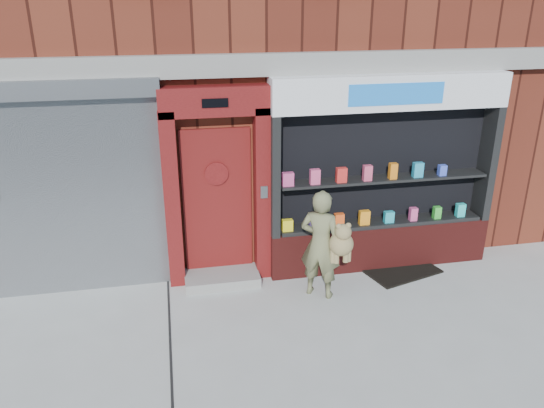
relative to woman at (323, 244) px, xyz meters
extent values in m
plane|color=#9E9E99|center=(-0.62, -1.09, -0.81)|extent=(80.00, 80.00, 0.00)
cube|color=gray|center=(-0.62, 0.83, 2.34)|extent=(12.00, 0.16, 0.30)
cube|color=gray|center=(-3.62, 0.85, 0.59)|extent=(3.00, 0.10, 2.80)
cube|color=slate|center=(-3.62, 0.79, 2.11)|extent=(3.10, 0.30, 0.24)
cube|color=#500D0E|center=(-2.02, 0.77, 0.49)|extent=(0.22, 0.28, 2.60)
cube|color=#500D0E|center=(-0.72, 0.77, 0.49)|extent=(0.22, 0.28, 2.60)
cube|color=#500D0E|center=(-1.37, 0.77, 1.89)|extent=(1.50, 0.28, 0.40)
cube|color=black|center=(-1.37, 0.62, 1.89)|extent=(0.35, 0.01, 0.12)
cube|color=#5C1211|center=(-1.37, 0.88, 0.39)|extent=(1.00, 0.06, 2.20)
cylinder|color=black|center=(-1.37, 0.84, 0.84)|extent=(0.28, 0.02, 0.28)
cylinder|color=#500D0E|center=(-1.37, 0.83, 0.84)|extent=(0.34, 0.02, 0.34)
cube|color=gray|center=(-1.37, 0.61, -0.73)|extent=(1.10, 0.55, 0.15)
cube|color=slate|center=(-0.72, 0.62, 0.59)|extent=(0.10, 0.02, 0.18)
cube|color=#581714|center=(1.13, 0.71, -0.46)|extent=(3.50, 0.40, 0.70)
cube|color=black|center=(-0.56, 0.71, 0.79)|extent=(0.12, 0.40, 1.80)
cube|color=black|center=(2.82, 0.71, 0.79)|extent=(0.12, 0.40, 1.80)
cube|color=black|center=(1.13, 0.90, 0.79)|extent=(3.30, 0.03, 1.80)
cube|color=black|center=(1.13, 0.71, -0.08)|extent=(3.20, 0.36, 0.06)
cube|color=black|center=(1.13, 0.71, 0.64)|extent=(3.20, 0.36, 0.04)
cube|color=white|center=(1.13, 0.71, 1.94)|extent=(3.50, 0.40, 0.50)
cube|color=blue|center=(1.13, 0.51, 1.94)|extent=(1.40, 0.01, 0.30)
cube|color=yellow|center=(-0.37, 0.63, 0.04)|extent=(0.16, 0.09, 0.18)
cube|color=#BB7EE3|center=(0.03, 0.63, 0.04)|extent=(0.14, 0.09, 0.16)
cube|color=#FC541A|center=(0.43, 0.63, 0.06)|extent=(0.14, 0.09, 0.21)
cube|color=orange|center=(0.83, 0.63, 0.06)|extent=(0.16, 0.09, 0.22)
cube|color=#23A1B3|center=(1.23, 0.63, 0.04)|extent=(0.15, 0.09, 0.18)
cube|color=#DA4884|center=(1.63, 0.63, 0.06)|extent=(0.11, 0.09, 0.21)
cube|color=green|center=(2.03, 0.63, 0.05)|extent=(0.11, 0.09, 0.19)
cube|color=#27C3C3|center=(2.43, 0.63, 0.06)|extent=(0.13, 0.09, 0.21)
cube|color=#CF4582|center=(-0.37, 0.63, 0.76)|extent=(0.16, 0.09, 0.20)
cube|color=#DF4A7B|center=(0.03, 0.63, 0.77)|extent=(0.14, 0.09, 0.22)
cube|color=red|center=(0.43, 0.63, 0.77)|extent=(0.15, 0.09, 0.22)
cube|color=#D24668|center=(0.83, 0.63, 0.78)|extent=(0.13, 0.09, 0.23)
cube|color=orange|center=(1.23, 0.63, 0.78)|extent=(0.11, 0.09, 0.24)
cube|color=#2596BD|center=(1.63, 0.63, 0.78)|extent=(0.15, 0.09, 0.22)
cube|color=blue|center=(2.03, 0.63, 0.75)|extent=(0.11, 0.09, 0.16)
imported|color=#696A46|center=(-0.04, 0.02, -0.01)|extent=(0.69, 0.63, 1.59)
sphere|color=olive|center=(0.22, -0.12, 0.04)|extent=(0.34, 0.34, 0.34)
sphere|color=olive|center=(0.22, -0.17, 0.24)|extent=(0.23, 0.23, 0.23)
sphere|color=olive|center=(0.15, -0.17, 0.33)|extent=(0.08, 0.08, 0.08)
sphere|color=olive|center=(0.29, -0.17, 0.33)|extent=(0.08, 0.08, 0.08)
cylinder|color=olive|center=(0.11, -0.12, -0.13)|extent=(0.08, 0.08, 0.20)
cylinder|color=olive|center=(0.33, -0.12, -0.13)|extent=(0.08, 0.08, 0.20)
cylinder|color=olive|center=(0.15, -0.14, -0.13)|extent=(0.08, 0.08, 0.20)
cylinder|color=olive|center=(0.29, -0.14, -0.13)|extent=(0.08, 0.08, 0.20)
cube|color=black|center=(1.41, 0.46, -0.79)|extent=(1.29, 1.06, 0.03)
camera|label=1|loc=(-2.00, -6.36, 3.23)|focal=35.00mm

